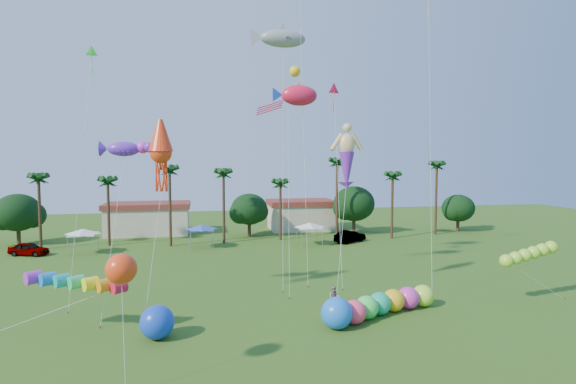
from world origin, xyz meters
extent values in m
plane|color=#285116|center=(0.00, 0.00, 0.00)|extent=(160.00, 160.00, 0.00)
cylinder|color=#3A2819|center=(-26.00, 40.00, 4.50)|extent=(0.36, 0.36, 9.00)
cylinder|color=#3A2819|center=(-18.00, 41.00, 4.25)|extent=(0.36, 0.36, 8.50)
cylinder|color=#3A2819|center=(-10.00, 39.00, 5.00)|extent=(0.36, 0.36, 10.00)
cylinder|color=#3A2819|center=(-3.00, 40.00, 4.75)|extent=(0.36, 0.36, 9.50)
cylinder|color=#3A2819|center=(5.00, 41.00, 4.00)|extent=(0.36, 0.36, 8.00)
cylinder|color=#3A2819|center=(13.00, 40.00, 5.50)|extent=(0.36, 0.36, 11.00)
cylinder|color=#3A2819|center=(21.00, 39.00, 4.50)|extent=(0.36, 0.36, 9.00)
cylinder|color=#3A2819|center=(29.00, 41.00, 5.25)|extent=(0.36, 0.36, 10.50)
sphere|color=#113814|center=(-30.00, 44.00, 4.34)|extent=(5.88, 5.88, 5.88)
sphere|color=#113814|center=(1.00, 45.00, 4.03)|extent=(5.46, 5.46, 5.46)
sphere|color=#113814|center=(17.00, 44.00, 4.65)|extent=(6.30, 6.30, 6.30)
sphere|color=#113814|center=(34.00, 43.00, 3.72)|extent=(5.04, 5.04, 5.04)
cube|color=beige|center=(-14.00, 50.00, 2.00)|extent=(12.00, 7.00, 4.00)
cube|color=beige|center=(10.00, 50.00, 2.00)|extent=(10.00, 7.00, 4.00)
pyramid|color=white|center=(-20.00, 36.00, 2.75)|extent=(3.00, 3.00, 0.60)
pyramid|color=blue|center=(-6.00, 37.00, 2.75)|extent=(3.00, 3.00, 0.60)
pyramid|color=white|center=(8.00, 36.00, 2.75)|extent=(3.00, 3.00, 0.60)
imported|color=#4C4C54|center=(-26.17, 36.35, 0.78)|extent=(4.90, 3.16, 1.55)
imported|color=#4C4C54|center=(14.05, 37.17, 0.82)|extent=(5.11, 4.09, 1.63)
imported|color=gray|center=(3.77, 10.98, 0.86)|extent=(1.01, 0.91, 1.71)
sphere|color=#FF4368|center=(4.17, 7.57, 0.83)|extent=(1.67, 1.67, 1.67)
sphere|color=#36E855|center=(5.36, 8.32, 0.83)|extent=(1.67, 1.67, 1.67)
sphere|color=#18AB7C|center=(6.60, 8.97, 0.83)|extent=(1.67, 1.67, 1.67)
sphere|color=yellow|center=(7.90, 9.47, 0.83)|extent=(1.67, 1.67, 1.67)
sphere|color=#E034B4|center=(9.26, 9.82, 0.83)|extent=(1.67, 1.67, 1.67)
sphere|color=#AAF235|center=(10.64, 10.12, 0.83)|extent=(1.67, 1.67, 1.67)
sphere|color=blue|center=(2.71, 6.96, 1.07)|extent=(2.79, 2.79, 2.13)
sphere|color=blue|center=(-8.89, 7.49, 1.08)|extent=(2.15, 2.15, 2.15)
cylinder|color=red|center=(-12.94, 8.84, 3.10)|extent=(5.96, 3.78, 0.85)
cylinder|color=silver|center=(-15.36, 9.77, 1.55)|extent=(8.01, 1.88, 3.12)
ellipsoid|color=#9CE432|center=(17.23, 9.40, 3.43)|extent=(5.64, 2.24, 1.21)
cylinder|color=silver|center=(20.00, 9.48, 1.71)|extent=(5.56, 0.19, 3.45)
cylinder|color=brown|center=(22.78, 9.56, 0.08)|extent=(0.08, 0.08, 0.16)
sphere|color=#F73E14|center=(-9.89, 1.19, 6.03)|extent=(1.73, 1.73, 1.49)
cylinder|color=silver|center=(-9.82, 0.91, 3.02)|extent=(0.18, 0.60, 6.03)
cylinder|color=silver|center=(5.01, 13.16, 5.64)|extent=(1.95, 3.44, 11.28)
cylinder|color=brown|center=(4.05, 11.45, 0.08)|extent=(0.08, 0.08, 0.16)
ellipsoid|color=#E7193F|center=(2.79, 18.93, 17.11)|extent=(5.05, 1.90, 2.07)
cylinder|color=silver|center=(1.84, 16.40, 8.56)|extent=(1.93, 5.09, 17.12)
cylinder|color=brown|center=(0.88, 13.87, 0.08)|extent=(0.08, 0.08, 0.16)
ellipsoid|color=gray|center=(1.68, 20.98, 22.63)|extent=(6.08, 3.38, 2.06)
cylinder|color=silver|center=(1.18, 18.37, 11.31)|extent=(1.02, 5.25, 22.63)
cylinder|color=brown|center=(0.69, 15.76, 0.08)|extent=(0.08, 0.08, 0.16)
cone|color=#FF3B14|center=(-8.98, 13.88, 11.81)|extent=(2.36, 2.36, 5.21)
cylinder|color=silver|center=(-9.49, 11.90, 5.91)|extent=(1.05, 4.00, 11.82)
cylinder|color=brown|center=(-10.00, 9.91, 0.08)|extent=(0.08, 0.08, 0.16)
ellipsoid|color=#6C29CF|center=(-11.75, 14.64, 12.11)|extent=(4.43, 2.95, 1.60)
cylinder|color=silver|center=(-12.29, 12.36, 6.05)|extent=(1.12, 4.59, 12.12)
cylinder|color=brown|center=(-12.84, 10.07, 0.08)|extent=(0.08, 0.08, 0.16)
cone|color=red|center=(6.40, 20.06, 17.91)|extent=(1.33, 0.58, 1.30)
cylinder|color=silver|center=(6.15, 17.75, 8.96)|extent=(0.53, 4.66, 17.92)
cylinder|color=brown|center=(5.90, 15.43, 0.08)|extent=(0.08, 0.08, 0.16)
cylinder|color=silver|center=(12.51, 12.94, 12.57)|extent=(1.20, 3.87, 25.13)
cylinder|color=brown|center=(11.93, 11.02, 0.08)|extent=(0.08, 0.08, 0.16)
cone|color=#35E235|center=(-14.33, 16.93, 19.70)|extent=(1.07, 0.44, 1.05)
cylinder|color=silver|center=(-15.06, 15.28, 9.85)|extent=(1.49, 3.33, 19.71)
cylinder|color=brown|center=(-15.79, 13.63, 0.08)|extent=(0.08, 0.08, 0.16)
cylinder|color=silver|center=(3.21, 19.19, 15.39)|extent=(0.12, 4.77, 30.78)
cylinder|color=brown|center=(3.17, 16.82, 0.08)|extent=(0.08, 0.08, 0.16)
camera|label=1|loc=(-6.13, -21.15, 11.22)|focal=28.00mm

